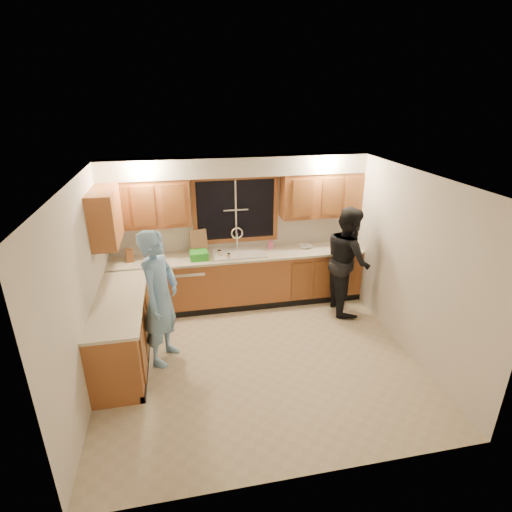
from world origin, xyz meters
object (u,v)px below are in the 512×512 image
at_px(woman, 348,260).
at_px(stove, 117,356).
at_px(dishwasher, 190,286).
at_px(soap_bottle, 270,244).
at_px(man, 160,298).
at_px(dish_crate, 199,255).
at_px(sink, 239,257).
at_px(bowl, 305,246).
at_px(knife_block, 130,256).

bearing_deg(woman, stove, 114.31).
height_order(dishwasher, soap_bottle, soap_bottle).
height_order(man, soap_bottle, man).
xyz_separation_m(dish_crate, soap_bottle, (1.24, 0.22, 0.02)).
relative_size(sink, bowl, 3.93).
distance_m(woman, knife_block, 3.50).
height_order(dishwasher, bowl, bowl).
bearing_deg(dishwasher, bowl, 1.75).
bearing_deg(stove, man, 41.26).
relative_size(dishwasher, man, 0.44).
xyz_separation_m(dishwasher, soap_bottle, (1.42, 0.15, 0.60)).
bearing_deg(dish_crate, bowl, 4.24).
bearing_deg(man, stove, 155.91).
bearing_deg(knife_block, dish_crate, -18.80).
xyz_separation_m(sink, woman, (1.70, -0.54, 0.02)).
bearing_deg(knife_block, soap_bottle, -10.21).
height_order(sink, woman, woman).
distance_m(woman, dish_crate, 2.41).
height_order(sink, soap_bottle, sink).
xyz_separation_m(sink, bowl, (1.17, 0.05, 0.08)).
bearing_deg(sink, knife_block, 179.28).
relative_size(dishwasher, dish_crate, 2.89).
height_order(soap_bottle, bowl, soap_bottle).
relative_size(sink, soap_bottle, 4.96).
bearing_deg(sink, dishwasher, -179.01).
distance_m(sink, knife_block, 1.76).
xyz_separation_m(sink, stove, (-1.80, -1.82, -0.41)).
distance_m(knife_block, dish_crate, 1.09).
bearing_deg(dish_crate, soap_bottle, 10.14).
xyz_separation_m(knife_block, bowl, (2.92, 0.02, -0.08)).
bearing_deg(soap_bottle, man, -140.94).
xyz_separation_m(dishwasher, bowl, (2.02, 0.06, 0.54)).
relative_size(knife_block, soap_bottle, 1.18).
height_order(knife_block, dish_crate, knife_block).
xyz_separation_m(stove, woman, (3.50, 1.28, 0.44)).
xyz_separation_m(woman, bowl, (-0.53, 0.59, 0.06)).
xyz_separation_m(sink, knife_block, (-1.75, 0.02, 0.16)).
bearing_deg(man, bowl, -35.43).
height_order(sink, man, man).
bearing_deg(stove, dishwasher, 62.31).
height_order(dishwasher, dish_crate, dish_crate).
bearing_deg(knife_block, stove, -104.45).
relative_size(man, dish_crate, 6.57).
bearing_deg(knife_block, woman, -22.22).
bearing_deg(sink, woman, -17.71).
distance_m(dishwasher, bowl, 2.09).
bearing_deg(woman, knife_block, 84.89).
height_order(man, knife_block, man).
bearing_deg(soap_bottle, sink, -166.88).
relative_size(knife_block, bowl, 0.93).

